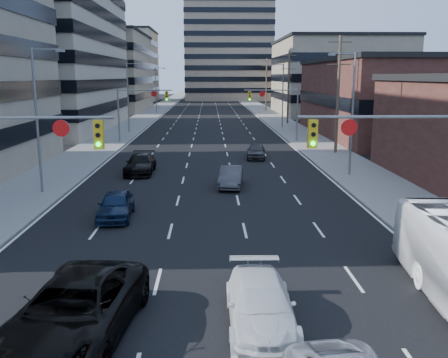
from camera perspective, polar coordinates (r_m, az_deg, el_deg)
name	(u,v)px	position (r m, az deg, el deg)	size (l,w,h in m)	color
road_surface	(209,103)	(141.26, -1.73, 8.71)	(18.00, 300.00, 0.02)	black
sidewalk_left	(168,103)	(141.73, -6.44, 8.68)	(5.00, 300.00, 0.15)	slate
sidewalk_right	(250,102)	(141.71, 2.98, 8.74)	(5.00, 300.00, 0.15)	slate
office_left_mid	(9,26)	(76.36, -23.39, 15.77)	(26.00, 34.00, 28.00)	#ADA089
office_left_far	(98,73)	(113.66, -14.21, 11.67)	(20.00, 30.00, 16.00)	gray
storefront_right_mid	(404,100)	(65.63, 19.90, 8.52)	(20.00, 30.00, 9.00)	#472119
office_right_far	(336,78)	(102.15, 12.68, 11.22)	(22.00, 28.00, 14.00)	gray
apartment_tower	(228,4)	(162.63, 0.45, 19.34)	(26.00, 26.00, 58.00)	gray
bg_block_left	(114,67)	(153.69, -12.50, 12.41)	(24.00, 24.00, 20.00)	#ADA089
bg_block_right	(323,81)	(144.63, 11.28, 10.94)	(22.00, 22.00, 12.00)	gray
signal_near_left	(12,156)	(20.74, -23.10, 2.40)	(6.59, 0.33, 6.00)	slate
signal_near_right	(397,155)	(20.65, 19.17, 2.65)	(6.59, 0.33, 6.00)	slate
signal_far_left	(139,104)	(56.69, -9.68, 8.45)	(6.09, 0.33, 6.00)	slate
signal_far_right	(277,104)	(56.65, 6.08, 8.55)	(6.09, 0.33, 6.00)	slate
utility_pole_block	(338,93)	(48.62, 12.90, 9.56)	(2.20, 0.28, 11.00)	#4C3D2D
utility_pole_midblock	(288,86)	(78.03, 7.37, 10.45)	(2.20, 0.28, 11.00)	#4C3D2D
utility_pole_distant	(266,84)	(107.76, 4.86, 10.82)	(2.20, 0.28, 11.00)	#4C3D2D
streetlight_left_near	(39,114)	(32.86, -20.38, 6.98)	(2.03, 0.22, 9.00)	slate
streetlight_left_mid	(129,94)	(66.93, -10.80, 9.53)	(2.03, 0.22, 9.00)	slate
streetlight_left_far	(157,88)	(101.64, -7.69, 10.30)	(2.03, 0.22, 9.00)	slate
streetlight_right_near	(351,108)	(37.56, 14.26, 7.84)	(2.03, 0.22, 9.00)	slate
streetlight_right_far	(282,93)	(71.84, 6.61, 9.79)	(2.03, 0.22, 9.00)	slate
black_pickup	(75,311)	(15.03, -16.66, -14.24)	(2.95, 6.40, 1.78)	black
white_van	(260,305)	(15.27, 4.18, -14.12)	(1.96, 4.83, 1.40)	silver
sedan_blue	(116,205)	(26.78, -12.26, -2.90)	(1.69, 4.21, 1.43)	#0D1B35
sedan_grey_center	(231,177)	(33.53, 0.82, 0.25)	(1.47, 4.21, 1.39)	#3B3A3D
sedan_black_far	(140,164)	(38.70, -9.55, 1.71)	(2.08, 5.11, 1.48)	black
sedan_grey_right	(256,151)	(45.27, 3.69, 3.22)	(1.63, 4.06, 1.38)	#353538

